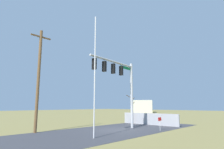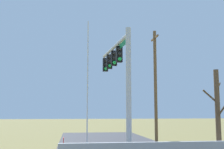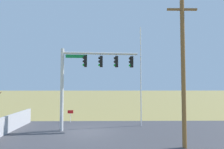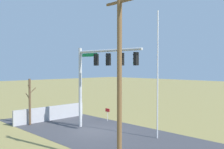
{
  "view_description": "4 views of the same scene",
  "coord_description": "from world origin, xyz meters",
  "px_view_note": "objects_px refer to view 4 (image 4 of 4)",
  "views": [
    {
      "loc": [
        -14.21,
        -12.45,
        2.32
      ],
      "look_at": [
        -1.84,
        -0.97,
        5.09
      ],
      "focal_mm": 30.34,
      "sensor_mm": 36.0,
      "label": 1
    },
    {
      "loc": [
        16.74,
        -3.01,
        2.49
      ],
      "look_at": [
        -1.43,
        -0.53,
        4.81
      ],
      "focal_mm": 46.62,
      "sensor_mm": 36.0,
      "label": 2
    },
    {
      "loc": [
        -1.85,
        14.74,
        3.95
      ],
      "look_at": [
        -2.03,
        0.05,
        4.67
      ],
      "focal_mm": 28.51,
      "sensor_mm": 36.0,
      "label": 3
    },
    {
      "loc": [
        -15.86,
        13.52,
        5.23
      ],
      "look_at": [
        -1.85,
        -0.13,
        4.64
      ],
      "focal_mm": 41.42,
      "sensor_mm": 36.0,
      "label": 4
    }
  ],
  "objects_px": {
    "signal_mast": "(97,70)",
    "bare_tree": "(30,101)",
    "open_sign": "(107,112)",
    "flagpole": "(158,75)",
    "utility_pole": "(119,75)"
  },
  "relations": [
    {
      "from": "signal_mast",
      "to": "bare_tree",
      "type": "relative_size",
      "value": 1.65
    },
    {
      "from": "flagpole",
      "to": "utility_pole",
      "type": "distance_m",
      "value": 5.92
    },
    {
      "from": "utility_pole",
      "to": "bare_tree",
      "type": "distance_m",
      "value": 12.57
    },
    {
      "from": "signal_mast",
      "to": "open_sign",
      "type": "height_order",
      "value": "signal_mast"
    },
    {
      "from": "signal_mast",
      "to": "bare_tree",
      "type": "xyz_separation_m",
      "value": [
        5.75,
        3.05,
        -2.81
      ]
    },
    {
      "from": "utility_pole",
      "to": "flagpole",
      "type": "bearing_deg",
      "value": -73.81
    },
    {
      "from": "open_sign",
      "to": "bare_tree",
      "type": "bearing_deg",
      "value": 58.77
    },
    {
      "from": "bare_tree",
      "to": "open_sign",
      "type": "bearing_deg",
      "value": -121.23
    },
    {
      "from": "utility_pole",
      "to": "signal_mast",
      "type": "bearing_deg",
      "value": -32.39
    },
    {
      "from": "bare_tree",
      "to": "open_sign",
      "type": "height_order",
      "value": "bare_tree"
    },
    {
      "from": "flagpole",
      "to": "utility_pole",
      "type": "bearing_deg",
      "value": 106.19
    },
    {
      "from": "flagpole",
      "to": "utility_pole",
      "type": "relative_size",
      "value": 1.01
    },
    {
      "from": "signal_mast",
      "to": "open_sign",
      "type": "distance_m",
      "value": 5.46
    },
    {
      "from": "signal_mast",
      "to": "bare_tree",
      "type": "distance_m",
      "value": 7.09
    },
    {
      "from": "signal_mast",
      "to": "bare_tree",
      "type": "bearing_deg",
      "value": 27.94
    }
  ]
}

